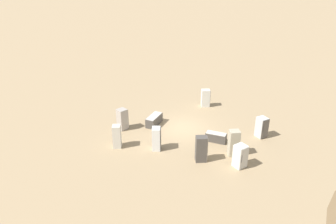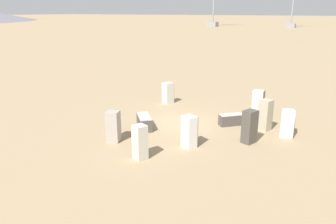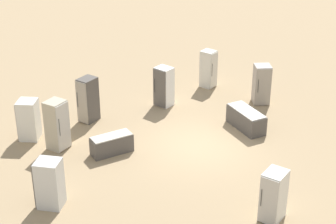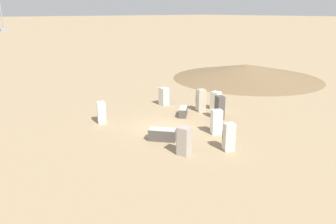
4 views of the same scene
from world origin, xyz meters
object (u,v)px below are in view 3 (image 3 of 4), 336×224
discarded_fridge_3 (246,119)px  discarded_fridge_6 (49,184)px  discarded_fridge_5 (57,125)px  discarded_fridge_9 (164,87)px  discarded_fridge_0 (262,84)px  discarded_fridge_8 (28,120)px  discarded_fridge_4 (273,196)px  discarded_fridge_7 (112,144)px  discarded_fridge_2 (208,69)px  discarded_fridge_1 (88,100)px

discarded_fridge_3 → discarded_fridge_6: (5.25, 6.56, 0.40)m
discarded_fridge_5 → discarded_fridge_9: (-2.85, -4.47, -0.08)m
discarded_fridge_0 → discarded_fridge_8: discarded_fridge_0 is taller
discarded_fridge_3 → discarded_fridge_8: bearing=-21.7°
discarded_fridge_3 → discarded_fridge_5: size_ratio=0.97×
discarded_fridge_8 → discarded_fridge_9: (-4.20, -4.04, 0.07)m
discarded_fridge_4 → discarded_fridge_6: (6.66, 0.91, -0.02)m
discarded_fridge_3 → discarded_fridge_7: 5.41m
discarded_fridge_2 → discarded_fridge_1: bearing=-18.0°
discarded_fridge_2 → discarded_fridge_7: (2.32, 6.79, -0.51)m
discarded_fridge_1 → discarded_fridge_3: (-6.20, -0.78, -0.52)m
discarded_fridge_0 → discarded_fridge_8: 9.72m
discarded_fridge_1 → discarded_fridge_6: size_ratio=1.15×
discarded_fridge_4 → discarded_fridge_9: size_ratio=0.95×
discarded_fridge_2 → discarded_fridge_7: size_ratio=1.16×
discarded_fridge_2 → discarded_fridge_7: 7.20m
discarded_fridge_2 → discarded_fridge_6: 10.75m
discarded_fridge_5 → discarded_fridge_0: bearing=147.9°
discarded_fridge_6 → discarded_fridge_7: 3.61m
discarded_fridge_7 → discarded_fridge_9: bearing=-54.4°
discarded_fridge_7 → discarded_fridge_8: (3.37, -0.35, 0.42)m
discarded_fridge_0 → discarded_fridge_7: discarded_fridge_0 is taller
discarded_fridge_5 → discarded_fridge_2: bearing=165.9°
discarded_fridge_4 → discarded_fridge_3: bearing=-55.0°
discarded_fridge_2 → discarded_fridge_5: size_ratio=0.92×
discarded_fridge_3 → discarded_fridge_0: bearing=-138.6°
discarded_fridge_5 → discarded_fridge_7: discarded_fridge_5 is taller
discarded_fridge_1 → discarded_fridge_7: (-1.74, 2.28, -0.55)m
discarded_fridge_5 → discarded_fridge_8: size_ratio=1.21×
discarded_fridge_0 → discarded_fridge_9: discarded_fridge_9 is taller
discarded_fridge_4 → discarded_fridge_9: discarded_fridge_9 is taller
discarded_fridge_0 → discarded_fridge_9: bearing=-1.0°
discarded_fridge_3 → discarded_fridge_4: (-1.41, 5.65, 0.41)m
discarded_fridge_1 → discarded_fridge_5: bearing=104.5°
discarded_fridge_6 → discarded_fridge_2: bearing=-19.9°
discarded_fridge_7 → discarded_fridge_9: discarded_fridge_9 is taller
discarded_fridge_1 → discarded_fridge_8: discarded_fridge_1 is taller
discarded_fridge_3 → discarded_fridge_8: size_ratio=1.17×
discarded_fridge_0 → discarded_fridge_3: 2.60m
discarded_fridge_8 → discarded_fridge_2: bearing=-50.5°
discarded_fridge_0 → discarded_fridge_5: bearing=21.8°
discarded_fridge_2 → discarded_fridge_3: 4.34m
discarded_fridge_0 → discarded_fridge_9: (3.98, 1.21, 0.00)m
discarded_fridge_6 → discarded_fridge_7: discarded_fridge_6 is taller
discarded_fridge_6 → discarded_fridge_7: (-0.79, -3.50, -0.44)m
discarded_fridge_6 → discarded_fridge_4: bearing=-85.3°
discarded_fridge_9 → discarded_fridge_1: bearing=65.6°
discarded_fridge_3 → discarded_fridge_7: (4.46, 3.06, -0.04)m
discarded_fridge_4 → discarded_fridge_0: bearing=-61.6°
discarded_fridge_3 → discarded_fridge_8: (7.83, 2.71, 0.38)m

